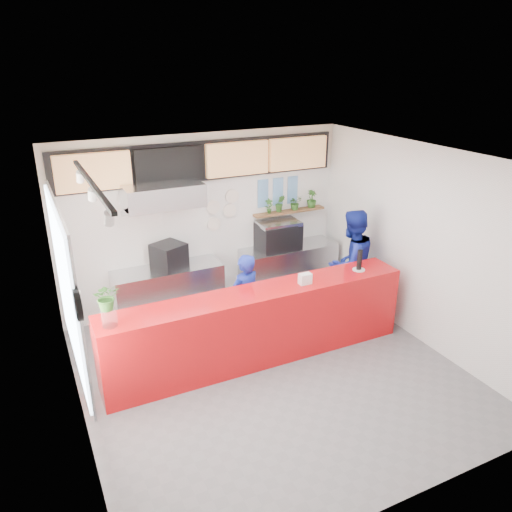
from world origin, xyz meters
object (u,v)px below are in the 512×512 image
object	(u,v)px
staff_right	(351,263)
pepper_mill	(359,260)
service_counter	(259,326)
espresso_machine	(278,236)
panini_oven	(169,256)
staff_center	(245,300)

from	to	relation	value
staff_right	pepper_mill	world-z (taller)	staff_right
service_counter	espresso_machine	world-z (taller)	espresso_machine
panini_oven	service_counter	bearing A→B (deg)	-90.96
panini_oven	staff_right	world-z (taller)	staff_right
service_counter	staff_right	bearing A→B (deg)	16.75
pepper_mill	staff_right	bearing A→B (deg)	63.40
service_counter	staff_center	bearing A→B (deg)	88.85
staff_center	service_counter	bearing A→B (deg)	73.57
staff_right	pepper_mill	xyz separation A→B (m)	(-0.30, -0.61, 0.35)
staff_center	staff_right	distance (m)	2.00
espresso_machine	service_counter	bearing A→B (deg)	-124.35
service_counter	panini_oven	world-z (taller)	panini_oven
staff_right	pepper_mill	size ratio (longest dim) A/B	5.93
service_counter	staff_right	distance (m)	2.12
service_counter	pepper_mill	bearing A→B (deg)	-0.24
espresso_machine	staff_right	bearing A→B (deg)	-57.84
panini_oven	pepper_mill	size ratio (longest dim) A/B	1.48
panini_oven	pepper_mill	distance (m)	3.04
panini_oven	staff_right	size ratio (longest dim) A/B	0.25
service_counter	panini_oven	xyz separation A→B (m)	(-0.75, 1.80, 0.56)
panini_oven	pepper_mill	world-z (taller)	pepper_mill
service_counter	pepper_mill	size ratio (longest dim) A/B	14.45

